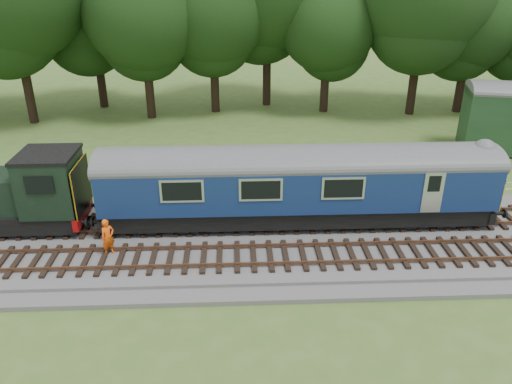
{
  "coord_description": "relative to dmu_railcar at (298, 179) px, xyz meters",
  "views": [
    {
      "loc": [
        1.43,
        -19.55,
        11.77
      ],
      "look_at": [
        2.35,
        1.4,
        2.0
      ],
      "focal_mm": 35.0,
      "sensor_mm": 36.0,
      "label": 1
    }
  ],
  "objects": [
    {
      "name": "ground",
      "position": [
        -4.3,
        -1.4,
        -2.61
      ],
      "size": [
        120.0,
        120.0,
        0.0
      ],
      "primitive_type": "plane",
      "color": "#426625",
      "rests_on": "ground"
    },
    {
      "name": "ballast",
      "position": [
        -4.3,
        -1.4,
        -2.43
      ],
      "size": [
        70.0,
        7.0,
        0.35
      ],
      "primitive_type": "cube",
      "color": "#4C4C4F",
      "rests_on": "ground"
    },
    {
      "name": "track_north",
      "position": [
        -4.3,
        -0.0,
        -2.19
      ],
      "size": [
        67.2,
        2.4,
        0.21
      ],
      "color": "black",
      "rests_on": "ballast"
    },
    {
      "name": "track_south",
      "position": [
        -4.3,
        -3.0,
        -2.19
      ],
      "size": [
        67.2,
        2.4,
        0.21
      ],
      "color": "black",
      "rests_on": "ballast"
    },
    {
      "name": "fence",
      "position": [
        -4.3,
        3.1,
        -2.61
      ],
      "size": [
        64.0,
        0.12,
        1.0
      ],
      "primitive_type": null,
      "color": "#6B6054",
      "rests_on": "ground"
    },
    {
      "name": "tree_line",
      "position": [
        -4.3,
        20.6,
        -2.61
      ],
      "size": [
        70.0,
        8.0,
        18.0
      ],
      "primitive_type": null,
      "color": "black",
      "rests_on": "ground"
    },
    {
      "name": "dmu_railcar",
      "position": [
        0.0,
        0.0,
        0.0
      ],
      "size": [
        18.05,
        2.86,
        3.88
      ],
      "color": "black",
      "rests_on": "ground"
    },
    {
      "name": "worker",
      "position": [
        -8.32,
        -2.46,
        -1.44
      ],
      "size": [
        0.7,
        0.7,
        1.64
      ],
      "primitive_type": "imported",
      "rotation": [
        0.0,
        0.0,
        0.77
      ],
      "color": "#FF590D",
      "rests_on": "ballast"
    }
  ]
}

